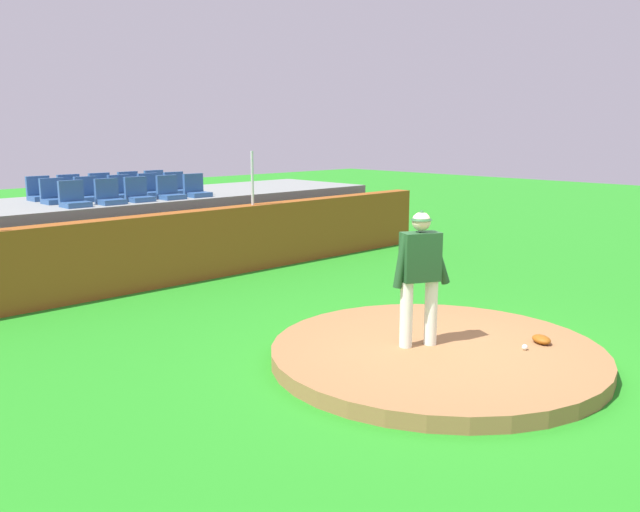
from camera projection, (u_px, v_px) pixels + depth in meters
ground_plane at (436, 361)px, 8.71m from camera, size 60.00×60.00×0.00m
pitchers_mound at (436, 354)px, 8.69m from camera, size 4.31×4.31×0.20m
pitcher at (420, 268)px, 8.53m from camera, size 0.76×0.46×1.78m
baseball at (525, 347)px, 8.54m from camera, size 0.07×0.07×0.07m
fielding_glove at (541, 339)px, 8.80m from camera, size 0.31×0.36×0.11m
brick_barrier at (175, 248)px, 13.00m from camera, size 13.97×0.40×1.39m
fence_post_right at (252, 178)px, 14.07m from camera, size 0.06×0.06×1.13m
bleacher_platform at (118, 232)px, 14.62m from camera, size 12.65×3.10×1.51m
stadium_chair_0 at (74, 199)px, 12.77m from camera, size 0.48×0.44×0.50m
stadium_chair_1 at (109, 196)px, 13.24m from camera, size 0.48×0.44×0.50m
stadium_chair_2 at (138, 194)px, 13.73m from camera, size 0.48×0.44×0.50m
stadium_chair_3 at (170, 192)px, 14.19m from camera, size 0.48×0.44×0.50m
stadium_chair_4 at (196, 190)px, 14.67m from camera, size 0.48×0.44×0.50m
stadium_chair_5 at (54, 196)px, 13.35m from camera, size 0.48×0.44×0.50m
stadium_chair_6 at (88, 193)px, 13.81m from camera, size 0.48×0.44×0.50m
stadium_chair_7 at (121, 191)px, 14.30m from camera, size 0.48×0.44×0.50m
stadium_chair_8 at (151, 189)px, 14.81m from camera, size 0.48×0.44×0.50m
stadium_chair_9 at (176, 187)px, 15.25m from camera, size 0.48×0.44×0.50m
stadium_chair_10 at (40, 193)px, 13.93m from camera, size 0.48×0.44×0.50m
stadium_chair_11 at (71, 191)px, 14.42m from camera, size 0.48×0.44×0.50m
stadium_chair_12 at (102, 189)px, 14.89m from camera, size 0.48×0.44×0.50m
stadium_chair_13 at (130, 187)px, 15.37m from camera, size 0.48×0.44×0.50m
stadium_chair_14 at (156, 185)px, 15.84m from camera, size 0.48×0.44×0.50m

